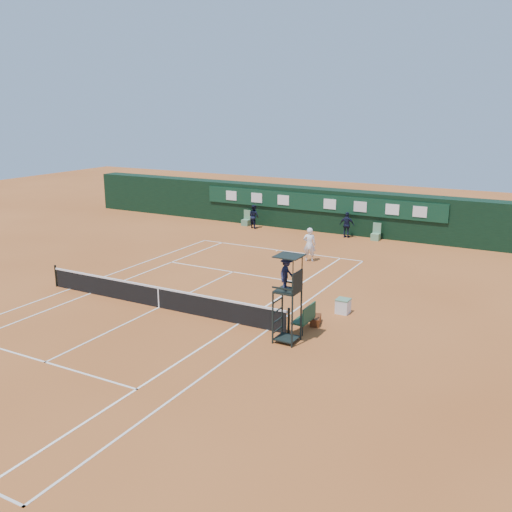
{
  "coord_description": "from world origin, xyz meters",
  "views": [
    {
      "loc": [
        15.34,
        -18.97,
        8.74
      ],
      "look_at": [
        1.65,
        6.0,
        1.2
      ],
      "focal_mm": 40.0,
      "sensor_mm": 36.0,
      "label": 1
    }
  ],
  "objects_px": {
    "tennis_net": "(159,297)",
    "cooler": "(343,306)",
    "umpire_chair": "(287,280)",
    "player_bench": "(306,317)",
    "player": "(309,244)"
  },
  "relations": [
    {
      "from": "cooler",
      "to": "tennis_net",
      "type": "bearing_deg",
      "value": -156.15
    },
    {
      "from": "player_bench",
      "to": "player",
      "type": "distance_m",
      "value": 10.63
    },
    {
      "from": "tennis_net",
      "to": "player",
      "type": "bearing_deg",
      "value": 75.36
    },
    {
      "from": "tennis_net",
      "to": "player",
      "type": "xyz_separation_m",
      "value": [
        2.73,
        10.44,
        0.48
      ]
    },
    {
      "from": "tennis_net",
      "to": "cooler",
      "type": "height_order",
      "value": "tennis_net"
    },
    {
      "from": "umpire_chair",
      "to": "player_bench",
      "type": "bearing_deg",
      "value": 81.41
    },
    {
      "from": "tennis_net",
      "to": "cooler",
      "type": "bearing_deg",
      "value": 23.85
    },
    {
      "from": "player_bench",
      "to": "umpire_chair",
      "type": "bearing_deg",
      "value": -98.59
    },
    {
      "from": "tennis_net",
      "to": "player_bench",
      "type": "height_order",
      "value": "same"
    },
    {
      "from": "umpire_chair",
      "to": "player",
      "type": "xyz_separation_m",
      "value": [
        -3.92,
        11.13,
        -1.47
      ]
    },
    {
      "from": "umpire_chair",
      "to": "cooler",
      "type": "bearing_deg",
      "value": 78.6
    },
    {
      "from": "tennis_net",
      "to": "umpire_chair",
      "type": "distance_m",
      "value": 6.96
    },
    {
      "from": "tennis_net",
      "to": "player",
      "type": "relative_size",
      "value": 6.5
    },
    {
      "from": "umpire_chair",
      "to": "cooler",
      "type": "relative_size",
      "value": 5.3
    },
    {
      "from": "player_bench",
      "to": "cooler",
      "type": "height_order",
      "value": "player_bench"
    }
  ]
}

